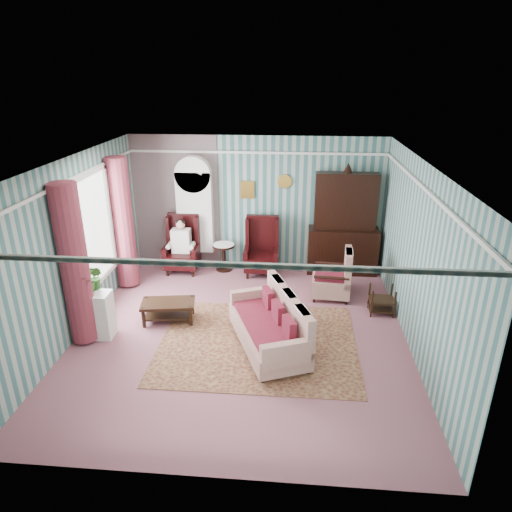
# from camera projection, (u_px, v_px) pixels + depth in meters

# --- Properties ---
(floor) EXTENTS (6.00, 6.00, 0.00)m
(floor) POSITION_uv_depth(u_px,v_px,m) (242.00, 333.00, 7.79)
(floor) COLOR brown
(floor) RESTS_ON ground
(room_shell) EXTENTS (5.53, 6.02, 2.91)m
(room_shell) POSITION_uv_depth(u_px,v_px,m) (203.00, 216.00, 7.24)
(room_shell) COLOR #386666
(room_shell) RESTS_ON ground
(bookcase) EXTENTS (0.80, 0.28, 2.24)m
(bookcase) POSITION_uv_depth(u_px,v_px,m) (195.00, 218.00, 10.09)
(bookcase) COLOR white
(bookcase) RESTS_ON floor
(dresser_hutch) EXTENTS (1.50, 0.56, 2.36)m
(dresser_hutch) POSITION_uv_depth(u_px,v_px,m) (344.00, 221.00, 9.70)
(dresser_hutch) COLOR black
(dresser_hutch) RESTS_ON floor
(wingback_left) EXTENTS (0.76, 0.80, 1.25)m
(wingback_left) POSITION_uv_depth(u_px,v_px,m) (182.00, 245.00, 9.94)
(wingback_left) COLOR black
(wingback_left) RESTS_ON floor
(wingback_right) EXTENTS (0.76, 0.80, 1.25)m
(wingback_right) POSITION_uv_depth(u_px,v_px,m) (261.00, 247.00, 9.80)
(wingback_right) COLOR black
(wingback_right) RESTS_ON floor
(seated_woman) EXTENTS (0.44, 0.40, 1.18)m
(seated_woman) POSITION_uv_depth(u_px,v_px,m) (182.00, 246.00, 9.95)
(seated_woman) COLOR silver
(seated_woman) RESTS_ON floor
(round_side_table) EXTENTS (0.50, 0.50, 0.60)m
(round_side_table) POSITION_uv_depth(u_px,v_px,m) (224.00, 257.00, 10.13)
(round_side_table) COLOR black
(round_side_table) RESTS_ON floor
(nest_table) EXTENTS (0.45, 0.38, 0.54)m
(nest_table) POSITION_uv_depth(u_px,v_px,m) (382.00, 300.00, 8.32)
(nest_table) COLOR black
(nest_table) RESTS_ON floor
(plant_stand) EXTENTS (0.55, 0.35, 0.80)m
(plant_stand) POSITION_uv_depth(u_px,v_px,m) (96.00, 315.00, 7.55)
(plant_stand) COLOR white
(plant_stand) RESTS_ON floor
(rug) EXTENTS (3.20, 2.60, 0.01)m
(rug) POSITION_uv_depth(u_px,v_px,m) (258.00, 343.00, 7.48)
(rug) COLOR #4A1A18
(rug) RESTS_ON floor
(sofa) EXTENTS (1.54, 2.09, 1.06)m
(sofa) POSITION_uv_depth(u_px,v_px,m) (268.00, 319.00, 7.18)
(sofa) COLOR #B5A48C
(sofa) RESTS_ON floor
(floral_armchair) EXTENTS (0.93, 0.87, 0.89)m
(floral_armchair) POSITION_uv_depth(u_px,v_px,m) (331.00, 276.00, 8.87)
(floral_armchair) COLOR beige
(floral_armchair) RESTS_ON floor
(coffee_table) EXTENTS (0.99, 0.63, 0.37)m
(coffee_table) POSITION_uv_depth(u_px,v_px,m) (169.00, 311.00, 8.09)
(coffee_table) COLOR black
(coffee_table) RESTS_ON floor
(potted_plant_a) EXTENTS (0.44, 0.40, 0.42)m
(potted_plant_a) POSITION_uv_depth(u_px,v_px,m) (83.00, 285.00, 7.20)
(potted_plant_a) COLOR #2B5A1C
(potted_plant_a) RESTS_ON plant_stand
(potted_plant_b) EXTENTS (0.28, 0.25, 0.42)m
(potted_plant_b) POSITION_uv_depth(u_px,v_px,m) (96.00, 278.00, 7.45)
(potted_plant_b) COLOR #16491B
(potted_plant_b) RESTS_ON plant_stand
(potted_plant_c) EXTENTS (0.28, 0.28, 0.41)m
(potted_plant_c) POSITION_uv_depth(u_px,v_px,m) (87.00, 281.00, 7.36)
(potted_plant_c) COLOR #164816
(potted_plant_c) RESTS_ON plant_stand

